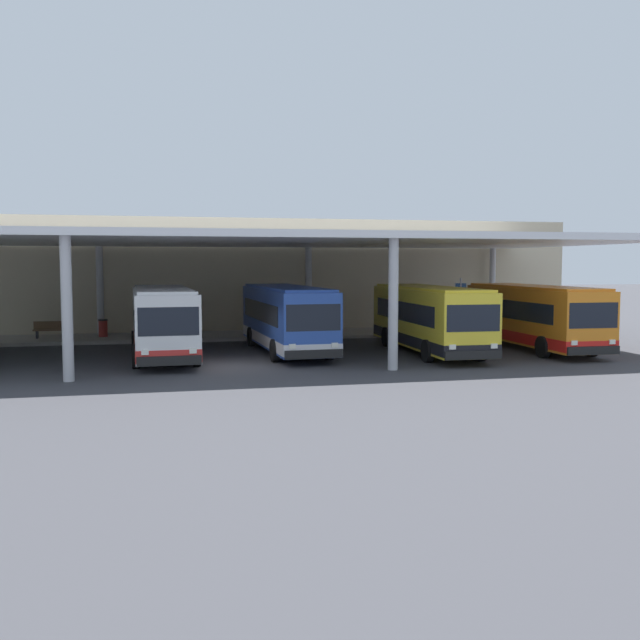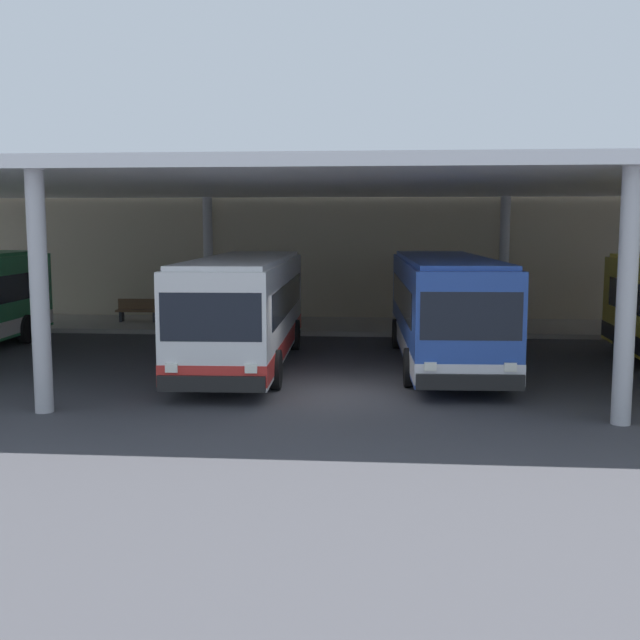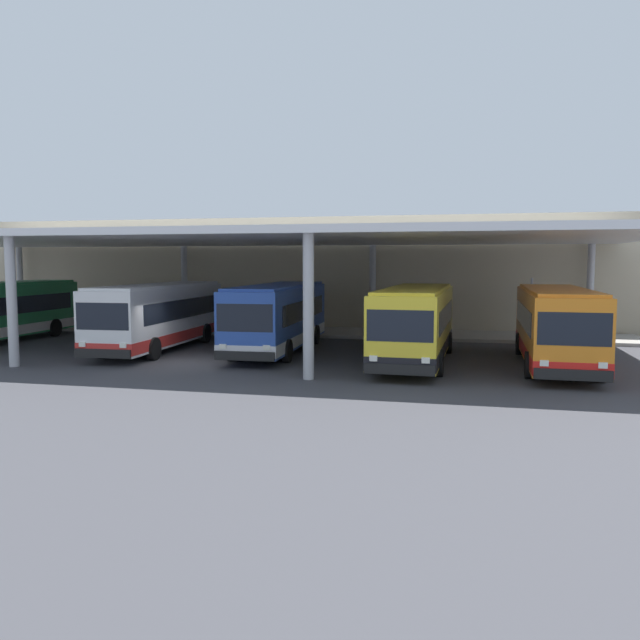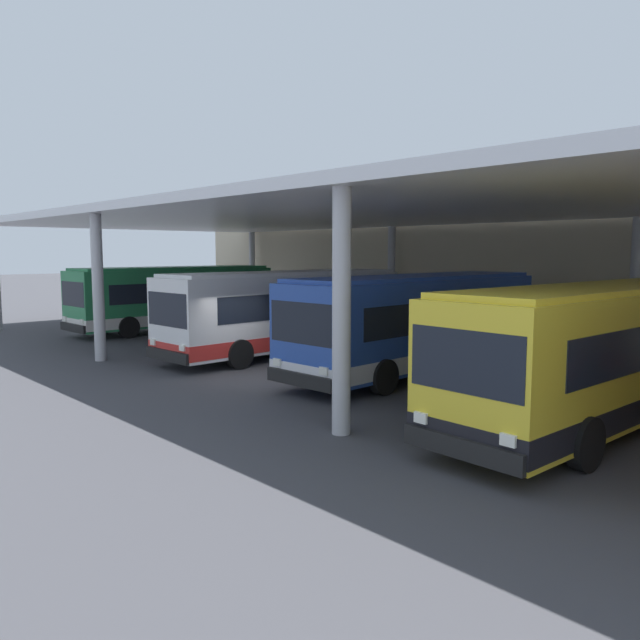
{
  "view_description": "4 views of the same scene",
  "coord_description": "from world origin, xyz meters",
  "px_view_note": "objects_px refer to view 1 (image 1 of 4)",
  "views": [
    {
      "loc": [
        -3.07,
        -29.35,
        4.24
      ],
      "look_at": [
        4.53,
        3.36,
        1.59
      ],
      "focal_mm": 39.91,
      "sensor_mm": 36.0,
      "label": 1
    },
    {
      "loc": [
        1.25,
        -18.36,
        4.09
      ],
      "look_at": [
        -0.6,
        3.74,
        1.33
      ],
      "focal_mm": 42.86,
      "sensor_mm": 36.0,
      "label": 2
    },
    {
      "loc": [
        11.62,
        -24.22,
        4.23
      ],
      "look_at": [
        5.28,
        3.16,
        1.63
      ],
      "focal_mm": 35.16,
      "sensor_mm": 36.0,
      "label": 3
    },
    {
      "loc": [
        15.4,
        -11.68,
        3.91
      ],
      "look_at": [
        -1.42,
        3.92,
        1.38
      ],
      "focal_mm": 34.72,
      "sensor_mm": 36.0,
      "label": 4
    }
  ],
  "objects_px": {
    "bus_far_bay": "(429,318)",
    "banner_sign": "(460,301)",
    "trash_bin": "(103,328)",
    "bus_middle_bay": "(286,318)",
    "bench_waiting": "(51,329)",
    "bus_second_bay": "(162,321)",
    "bus_departing": "(533,316)"
  },
  "relations": [
    {
      "from": "bus_far_bay",
      "to": "banner_sign",
      "type": "relative_size",
      "value": 3.31
    },
    {
      "from": "bus_departing",
      "to": "bench_waiting",
      "type": "xyz_separation_m",
      "value": [
        -23.95,
        9.21,
        -0.99
      ]
    },
    {
      "from": "trash_bin",
      "to": "banner_sign",
      "type": "relative_size",
      "value": 0.31
    },
    {
      "from": "bus_middle_bay",
      "to": "bus_departing",
      "type": "xyz_separation_m",
      "value": [
        12.22,
        -1.49,
        0.0
      ]
    },
    {
      "from": "trash_bin",
      "to": "banner_sign",
      "type": "height_order",
      "value": "banner_sign"
    },
    {
      "from": "bus_second_bay",
      "to": "bus_departing",
      "type": "relative_size",
      "value": 1.0
    },
    {
      "from": "bus_far_bay",
      "to": "trash_bin",
      "type": "relative_size",
      "value": 10.82
    },
    {
      "from": "bus_far_bay",
      "to": "bench_waiting",
      "type": "distance_m",
      "value": 20.64
    },
    {
      "from": "bus_second_bay",
      "to": "trash_bin",
      "type": "distance_m",
      "value": 9.13
    },
    {
      "from": "bus_second_bay",
      "to": "bench_waiting",
      "type": "distance_m",
      "value": 10.31
    },
    {
      "from": "bus_middle_bay",
      "to": "trash_bin",
      "type": "distance_m",
      "value": 11.96
    },
    {
      "from": "bus_second_bay",
      "to": "bus_departing",
      "type": "distance_m",
      "value": 18.04
    },
    {
      "from": "bus_far_bay",
      "to": "bench_waiting",
      "type": "bearing_deg",
      "value": 152.7
    },
    {
      "from": "bus_middle_bay",
      "to": "banner_sign",
      "type": "height_order",
      "value": "banner_sign"
    },
    {
      "from": "bus_middle_bay",
      "to": "bus_far_bay",
      "type": "distance_m",
      "value": 6.82
    },
    {
      "from": "bus_far_bay",
      "to": "bench_waiting",
      "type": "relative_size",
      "value": 5.89
    },
    {
      "from": "bus_middle_bay",
      "to": "bus_far_bay",
      "type": "relative_size",
      "value": 1.0
    },
    {
      "from": "bus_departing",
      "to": "trash_bin",
      "type": "height_order",
      "value": "bus_departing"
    },
    {
      "from": "bus_departing",
      "to": "trash_bin",
      "type": "bearing_deg",
      "value": 156.25
    },
    {
      "from": "bus_departing",
      "to": "bus_middle_bay",
      "type": "bearing_deg",
      "value": 173.03
    },
    {
      "from": "bus_second_bay",
      "to": "bus_middle_bay",
      "type": "xyz_separation_m",
      "value": [
        5.8,
        0.67,
        0.0
      ]
    },
    {
      "from": "bus_second_bay",
      "to": "trash_bin",
      "type": "xyz_separation_m",
      "value": [
        -3.17,
        8.5,
        -0.98
      ]
    },
    {
      "from": "bus_second_bay",
      "to": "bus_departing",
      "type": "bearing_deg",
      "value": -2.63
    },
    {
      "from": "bus_far_bay",
      "to": "trash_bin",
      "type": "distance_m",
      "value": 18.31
    },
    {
      "from": "bench_waiting",
      "to": "banner_sign",
      "type": "xyz_separation_m",
      "value": [
        23.81,
        -0.88,
        1.32
      ]
    },
    {
      "from": "bus_middle_bay",
      "to": "bench_waiting",
      "type": "distance_m",
      "value": 14.08
    },
    {
      "from": "bus_departing",
      "to": "banner_sign",
      "type": "distance_m",
      "value": 8.34
    },
    {
      "from": "bus_second_bay",
      "to": "bus_far_bay",
      "type": "bearing_deg",
      "value": -4.95
    },
    {
      "from": "bus_far_bay",
      "to": "trash_bin",
      "type": "height_order",
      "value": "bus_far_bay"
    },
    {
      "from": "bench_waiting",
      "to": "banner_sign",
      "type": "bearing_deg",
      "value": -2.11
    },
    {
      "from": "bench_waiting",
      "to": "banner_sign",
      "type": "height_order",
      "value": "banner_sign"
    },
    {
      "from": "bus_far_bay",
      "to": "bus_middle_bay",
      "type": "bearing_deg",
      "value": 165.22
    }
  ]
}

